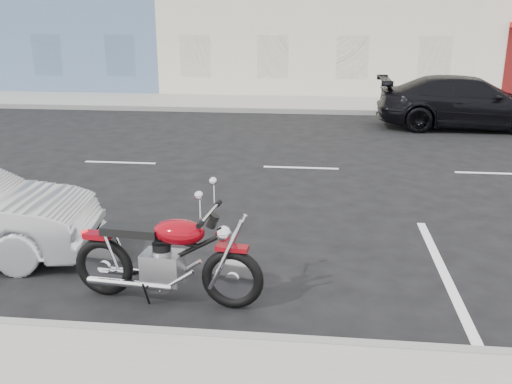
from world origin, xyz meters
TOP-DOWN VIEW (x-y plane):
  - ground at (0.00, 0.00)m, footprint 120.00×120.00m
  - sidewalk_far at (-5.00, 8.70)m, footprint 80.00×3.40m
  - curb_far at (-5.00, 7.00)m, footprint 80.00×0.12m
  - motorcycle at (-2.50, -6.19)m, footprint 2.23×0.74m
  - car_far at (2.55, 5.01)m, footprint 5.15×2.18m

SIDE VIEW (x-z plane):
  - ground at x=0.00m, z-range 0.00..0.00m
  - sidewalk_far at x=-5.00m, z-range 0.00..0.15m
  - curb_far at x=-5.00m, z-range 0.00..0.16m
  - motorcycle at x=-2.50m, z-range -0.05..1.07m
  - car_far at x=2.55m, z-range 0.00..1.48m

